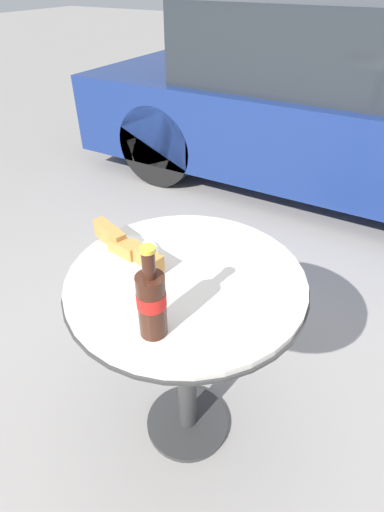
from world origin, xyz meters
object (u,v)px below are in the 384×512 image
bistro_table (186,314)px  cola_bottle_left (152,302)px  parked_car (340,105)px  lunch_plate_near (125,249)px

bistro_table → cola_bottle_left: 0.34m
cola_bottle_left → parked_car: size_ratio=0.06×
bistro_table → cola_bottle_left: bearing=-79.4°
cola_bottle_left → lunch_plate_near: (-0.25, 0.22, -0.07)m
cola_bottle_left → parked_car: (-0.17, 2.78, -0.24)m
lunch_plate_near → bistro_table: bearing=2.2°
lunch_plate_near → parked_car: size_ratio=0.08×
cola_bottle_left → parked_car: parked_car is taller
bistro_table → lunch_plate_near: (-0.21, -0.01, 0.18)m
bistro_table → parked_car: 2.56m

